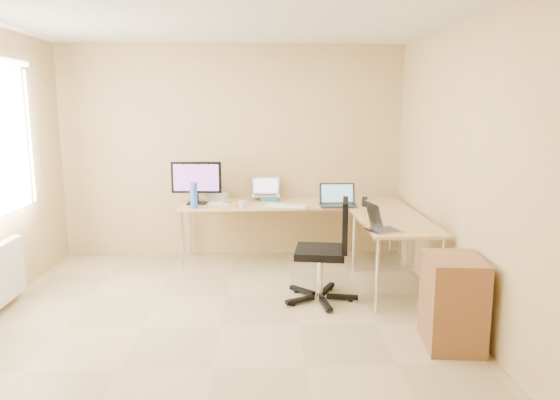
{
  "coord_description": "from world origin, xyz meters",
  "views": [
    {
      "loc": [
        0.36,
        -4.18,
        1.87
      ],
      "look_at": [
        0.55,
        1.1,
        0.9
      ],
      "focal_mm": 33.14,
      "sensor_mm": 36.0,
      "label": 1
    }
  ],
  "objects_px": {
    "mug": "(242,204)",
    "desk_main": "(292,232)",
    "laptop_black": "(338,195)",
    "monitor": "(196,183)",
    "laptop_center": "(266,187)",
    "laptop_return": "(385,219)",
    "desk_return": "(393,255)",
    "desk_fan": "(199,190)",
    "keyboard": "(287,206)",
    "water_bottle": "(194,195)",
    "office_chair": "(320,250)",
    "cabinet": "(453,302)"
  },
  "relations": [
    {
      "from": "desk_return",
      "to": "desk_fan",
      "type": "height_order",
      "value": "desk_fan"
    },
    {
      "from": "desk_main",
      "to": "office_chair",
      "type": "height_order",
      "value": "office_chair"
    },
    {
      "from": "water_bottle",
      "to": "laptop_return",
      "type": "bearing_deg",
      "value": -31.24
    },
    {
      "from": "keyboard",
      "to": "cabinet",
      "type": "xyz_separation_m",
      "value": [
        1.2,
        -2.01,
        -0.38
      ]
    },
    {
      "from": "monitor",
      "to": "laptop_center",
      "type": "height_order",
      "value": "monitor"
    },
    {
      "from": "desk_return",
      "to": "laptop_black",
      "type": "xyz_separation_m",
      "value": [
        -0.46,
        0.76,
        0.49
      ]
    },
    {
      "from": "desk_main",
      "to": "water_bottle",
      "type": "relative_size",
      "value": 9.04
    },
    {
      "from": "laptop_black",
      "to": "cabinet",
      "type": "height_order",
      "value": "laptop_black"
    },
    {
      "from": "mug",
      "to": "desk_fan",
      "type": "distance_m",
      "value": 0.74
    },
    {
      "from": "laptop_return",
      "to": "water_bottle",
      "type": "bearing_deg",
      "value": 43.75
    },
    {
      "from": "mug",
      "to": "laptop_return",
      "type": "relative_size",
      "value": 0.27
    },
    {
      "from": "desk_return",
      "to": "water_bottle",
      "type": "height_order",
      "value": "water_bottle"
    },
    {
      "from": "desk_main",
      "to": "laptop_black",
      "type": "xyz_separation_m",
      "value": [
        0.51,
        -0.24,
        0.49
      ]
    },
    {
      "from": "keyboard",
      "to": "office_chair",
      "type": "xyz_separation_m",
      "value": [
        0.27,
        -1.02,
        -0.24
      ]
    },
    {
      "from": "office_chair",
      "to": "cabinet",
      "type": "xyz_separation_m",
      "value": [
        0.93,
        -0.99,
        -0.14
      ]
    },
    {
      "from": "laptop_center",
      "to": "water_bottle",
      "type": "relative_size",
      "value": 1.16
    },
    {
      "from": "water_bottle",
      "to": "laptop_return",
      "type": "height_order",
      "value": "water_bottle"
    },
    {
      "from": "desk_return",
      "to": "laptop_center",
      "type": "xyz_separation_m",
      "value": [
        -1.29,
        1.2,
        0.52
      ]
    },
    {
      "from": "desk_return",
      "to": "water_bottle",
      "type": "xyz_separation_m",
      "value": [
        -2.1,
        0.7,
        0.51
      ]
    },
    {
      "from": "desk_main",
      "to": "desk_fan",
      "type": "distance_m",
      "value": 1.25
    },
    {
      "from": "monitor",
      "to": "cabinet",
      "type": "height_order",
      "value": "monitor"
    },
    {
      "from": "desk_main",
      "to": "laptop_return",
      "type": "height_order",
      "value": "laptop_return"
    },
    {
      "from": "keyboard",
      "to": "office_chair",
      "type": "height_order",
      "value": "office_chair"
    },
    {
      "from": "office_chair",
      "to": "monitor",
      "type": "bearing_deg",
      "value": 146.03
    },
    {
      "from": "laptop_center",
      "to": "water_bottle",
      "type": "height_order",
      "value": "water_bottle"
    },
    {
      "from": "mug",
      "to": "desk_main",
      "type": "bearing_deg",
      "value": 26.98
    },
    {
      "from": "laptop_center",
      "to": "office_chair",
      "type": "xyz_separation_m",
      "value": [
        0.51,
        -1.47,
        -0.39
      ]
    },
    {
      "from": "desk_fan",
      "to": "water_bottle",
      "type": "bearing_deg",
      "value": -91.98
    },
    {
      "from": "laptop_black",
      "to": "desk_return",
      "type": "bearing_deg",
      "value": -58.71
    },
    {
      "from": "laptop_center",
      "to": "laptop_black",
      "type": "relative_size",
      "value": 0.83
    },
    {
      "from": "laptop_black",
      "to": "desk_fan",
      "type": "height_order",
      "value": "desk_fan"
    },
    {
      "from": "desk_main",
      "to": "laptop_center",
      "type": "distance_m",
      "value": 0.64
    },
    {
      "from": "monitor",
      "to": "cabinet",
      "type": "bearing_deg",
      "value": -41.71
    },
    {
      "from": "keyboard",
      "to": "laptop_black",
      "type": "bearing_deg",
      "value": 23.36
    },
    {
      "from": "keyboard",
      "to": "water_bottle",
      "type": "xyz_separation_m",
      "value": [
        -1.05,
        -0.05,
        0.14
      ]
    },
    {
      "from": "laptop_black",
      "to": "office_chair",
      "type": "relative_size",
      "value": 0.41
    },
    {
      "from": "laptop_return",
      "to": "laptop_center",
      "type": "bearing_deg",
      "value": 18.28
    },
    {
      "from": "water_bottle",
      "to": "desk_fan",
      "type": "relative_size",
      "value": 1.12
    },
    {
      "from": "desk_main",
      "to": "laptop_black",
      "type": "relative_size",
      "value": 6.47
    },
    {
      "from": "desk_main",
      "to": "office_chair",
      "type": "relative_size",
      "value": 2.63
    },
    {
      "from": "mug",
      "to": "cabinet",
      "type": "height_order",
      "value": "mug"
    },
    {
      "from": "laptop_return",
      "to": "desk_fan",
      "type": "bearing_deg",
      "value": 33.98
    },
    {
      "from": "water_bottle",
      "to": "desk_main",
      "type": "bearing_deg",
      "value": 14.8
    },
    {
      "from": "desk_fan",
      "to": "office_chair",
      "type": "relative_size",
      "value": 0.26
    },
    {
      "from": "cabinet",
      "to": "desk_main",
      "type": "bearing_deg",
      "value": 121.83
    },
    {
      "from": "mug",
      "to": "laptop_return",
      "type": "distance_m",
      "value": 1.77
    },
    {
      "from": "desk_fan",
      "to": "desk_return",
      "type": "bearing_deg",
      "value": -31.71
    },
    {
      "from": "desk_return",
      "to": "keyboard",
      "type": "relative_size",
      "value": 2.72
    },
    {
      "from": "desk_return",
      "to": "laptop_return",
      "type": "height_order",
      "value": "laptop_return"
    },
    {
      "from": "water_bottle",
      "to": "desk_fan",
      "type": "bearing_deg",
      "value": 90.0
    }
  ]
}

